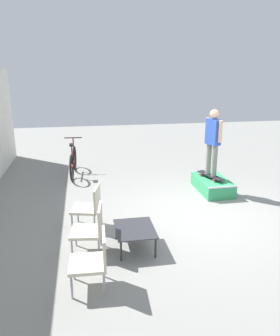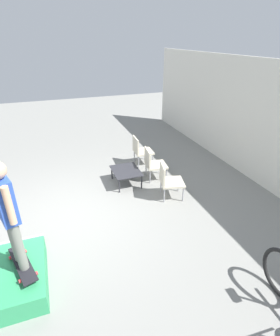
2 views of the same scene
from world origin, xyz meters
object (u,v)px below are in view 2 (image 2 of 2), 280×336
object	(u,v)px
person_skater	(7,209)
patio_chair_right	(169,180)
patio_chair_center	(153,163)
coffee_table	(126,172)
skate_ramp_box	(22,276)
skateboard_on_ramp	(22,264)
patio_chair_left	(141,150)

from	to	relation	value
person_skater	patio_chair_right	size ratio (longest dim) A/B	1.96
patio_chair_center	coffee_table	bearing A→B (deg)	98.20
patio_chair_center	patio_chair_right	xyz separation A→B (m)	(0.95, 0.00, 0.00)
person_skater	coffee_table	world-z (taller)	person_skater
skate_ramp_box	skateboard_on_ramp	distance (m)	0.26
skate_ramp_box	patio_chair_right	xyz separation A→B (m)	(-1.48, 3.16, 0.30)
patio_chair_left	patio_chair_right	distance (m)	1.90
patio_chair_right	patio_chair_center	bearing A→B (deg)	14.03
skate_ramp_box	patio_chair_center	distance (m)	4.00
skateboard_on_ramp	patio_chair_right	size ratio (longest dim) A/B	1.05
skate_ramp_box	person_skater	size ratio (longest dim) A/B	0.80
skate_ramp_box	person_skater	distance (m)	1.24
patio_chair_left	patio_chair_right	bearing A→B (deg)	-177.46
coffee_table	patio_chair_right	xyz separation A→B (m)	(0.94, 0.74, 0.13)
skateboard_on_ramp	person_skater	size ratio (longest dim) A/B	0.54
skate_ramp_box	person_skater	world-z (taller)	person_skater
skate_ramp_box	patio_chair_left	size ratio (longest dim) A/B	1.56
skate_ramp_box	patio_chair_right	size ratio (longest dim) A/B	1.56
skateboard_on_ramp	patio_chair_left	size ratio (longest dim) A/B	1.05
skateboard_on_ramp	skate_ramp_box	bearing A→B (deg)	-127.61
skateboard_on_ramp	patio_chair_left	xyz separation A→B (m)	(-3.41, 3.10, 0.05)
skateboard_on_ramp	patio_chair_right	bearing A→B (deg)	98.26
patio_chair_center	patio_chair_right	distance (m)	0.95
coffee_table	patio_chair_left	distance (m)	1.22
patio_chair_left	patio_chair_right	xyz separation A→B (m)	(1.90, 0.00, 0.00)
coffee_table	person_skater	bearing A→B (deg)	-43.92
patio_chair_right	coffee_table	bearing A→B (deg)	52.37
coffee_table	skateboard_on_ramp	bearing A→B (deg)	-43.92
skate_ramp_box	person_skater	bearing A→B (deg)	70.05
coffee_table	patio_chair_left	world-z (taller)	patio_chair_left
coffee_table	patio_chair_center	distance (m)	0.75
skateboard_on_ramp	patio_chair_right	xyz separation A→B (m)	(-1.51, 3.10, 0.05)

